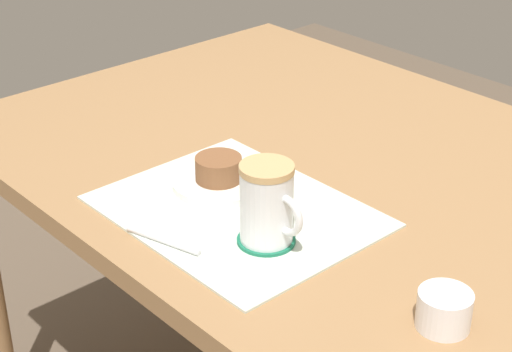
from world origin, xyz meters
name	(u,v)px	position (x,y,z in m)	size (l,w,h in m)	color
dining_table	(340,203)	(0.00, 0.00, 0.67)	(1.36, 0.91, 0.74)	#997047
placemat	(237,211)	(-0.01, -0.23, 0.74)	(0.41, 0.33, 0.00)	silver
pastry_plate	(219,183)	(-0.09, -0.20, 0.75)	(0.15, 0.15, 0.01)	silver
pastry	(219,168)	(-0.09, -0.20, 0.77)	(0.08, 0.08, 0.04)	brown
coffee_coaster	(266,240)	(0.09, -0.26, 0.74)	(0.09, 0.09, 0.01)	#196B4C
coffee_mug	(268,203)	(0.09, -0.26, 0.80)	(0.11, 0.08, 0.12)	white
teaspoon	(163,240)	(-0.01, -0.37, 0.74)	(0.01, 0.01, 0.13)	silver
sugar_bowl	(444,310)	(0.38, -0.22, 0.76)	(0.07, 0.07, 0.05)	white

